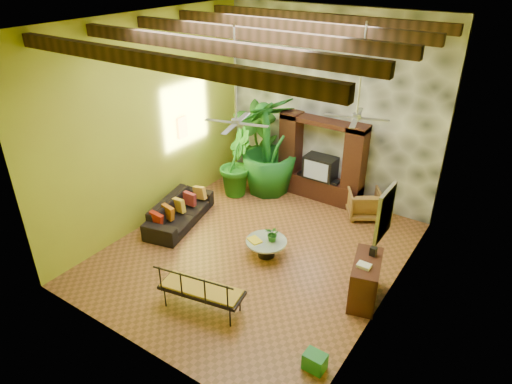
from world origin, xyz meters
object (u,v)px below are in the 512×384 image
Objects in this scene: entertainment_center at (321,166)px; ceiling_fan_front at (236,112)px; sofa at (180,211)px; tall_plant_a at (256,144)px; ceiling_fan_back at (358,107)px; side_console at (365,280)px; iron_bench at (199,289)px; tall_plant_b at (235,162)px; tall_plant_c at (268,145)px; wicker_armchair at (364,203)px; coffee_table at (266,246)px; green_bin at (315,362)px.

entertainment_center is 4.30m from ceiling_fan_front.
sofa is (-2.30, -3.17, -0.64)m from entertainment_center.
ceiling_fan_back is at bearing -26.15° from tall_plant_a.
iron_bench is at bearing -154.70° from side_console.
tall_plant_b is (-0.09, -0.90, -0.26)m from tall_plant_a.
ceiling_fan_back is at bearing -26.23° from tall_plant_c.
tall_plant_a is (-3.40, 0.11, 0.83)m from wicker_armchair.
tall_plant_b reaches higher than sofa.
ceiling_fan_back reaches higher than coffee_table.
entertainment_center is at bearing 116.32° from green_bin.
ceiling_fan_front is 1.09× the size of iron_bench.
ceiling_fan_back is (1.60, -1.94, 2.44)m from entertainment_center.
tall_plant_a is 5.65m from iron_bench.
tall_plant_b reaches higher than iron_bench.
ceiling_fan_back is 2.01× the size of coffee_table.
entertainment_center is 1.29× the size of ceiling_fan_back.
ceiling_fan_front is 2.01× the size of coffee_table.
tall_plant_b is at bearing -19.77° from wicker_armchair.
wicker_armchair is at bearing 96.30° from ceiling_fan_back.
tall_plant_a is at bearing 117.91° from ceiling_fan_front.
tall_plant_a is at bearing 84.12° from tall_plant_b.
sofa reaches higher than green_bin.
tall_plant_b is 2.04× the size of coffee_table.
coffee_table is at bearing -41.32° from tall_plant_b.
side_console reaches higher than sofa.
entertainment_center is at bearing 114.03° from side_console.
ceiling_fan_front reaches higher than iron_bench.
coffee_table is at bearing -58.16° from tall_plant_c.
entertainment_center is 1.56m from wicker_armchair.
tall_plant_a is at bearing 154.24° from tall_plant_c.
wicker_armchair reaches higher than sofa.
tall_plant_b is 1.10× the size of iron_bench.
tall_plant_a is 5.62m from side_console.
ceiling_fan_front is at bearing -113.18° from sofa.
ceiling_fan_front is 2.41m from ceiling_fan_back.
sofa is at bearing 163.85° from side_console.
sofa is 0.92× the size of tall_plant_a.
tall_plant_a is (-3.58, 1.76, -2.20)m from ceiling_fan_back.
tall_plant_b is at bearing 127.28° from ceiling_fan_front.
green_bin is (2.46, 0.00, -0.37)m from iron_bench.
side_console is at bearing -50.99° from entertainment_center.
tall_plant_a is 0.94m from tall_plant_b.
ceiling_fan_back reaches higher than side_console.
iron_bench is at bearing -72.10° from tall_plant_c.
wicker_armchair is 0.48× the size of iron_bench.
iron_bench is 2.48m from green_bin.
ceiling_fan_front is at bearing -62.09° from tall_plant_a.
iron_bench reaches higher than sofa.
tall_plant_b is (-3.67, 0.86, -2.46)m from ceiling_fan_back.
ceiling_fan_back is at bearing -50.43° from entertainment_center.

